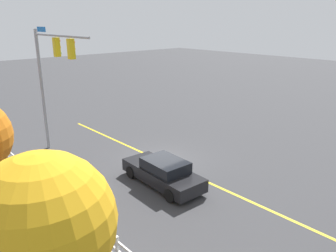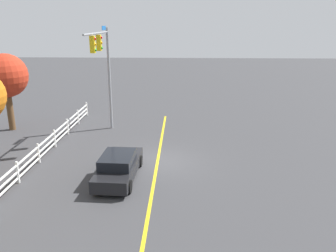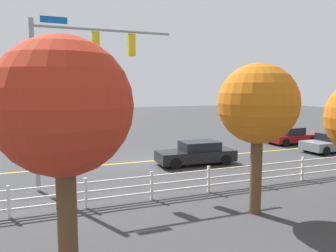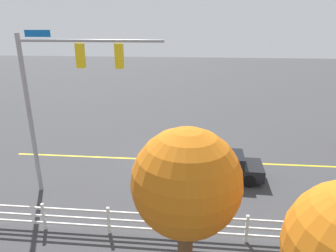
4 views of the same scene
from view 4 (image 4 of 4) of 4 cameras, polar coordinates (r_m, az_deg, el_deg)
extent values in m
plane|color=#38383A|center=(17.84, 1.79, -6.63)|extent=(120.00, 120.00, 0.00)
cube|color=gold|center=(18.07, 14.65, -6.93)|extent=(28.00, 0.16, 0.01)
cylinder|color=gray|center=(14.79, -25.02, 1.40)|extent=(0.20, 0.20, 7.38)
cylinder|color=gray|center=(12.92, -14.91, 15.59)|extent=(6.13, 0.12, 0.12)
cube|color=#0C59B2|center=(13.78, -23.87, 16.00)|extent=(1.10, 0.03, 0.28)
cube|color=gold|center=(13.12, -16.52, 12.86)|extent=(0.32, 0.28, 1.00)
sphere|color=red|center=(13.23, -16.41, 14.31)|extent=(0.17, 0.17, 0.17)
sphere|color=orange|center=(13.26, -16.28, 12.93)|extent=(0.17, 0.17, 0.17)
sphere|color=#148C19|center=(13.29, -16.15, 11.57)|extent=(0.17, 0.17, 0.17)
cube|color=gold|center=(12.61, -9.38, 13.15)|extent=(0.32, 0.28, 1.00)
sphere|color=red|center=(12.73, -9.29, 14.65)|extent=(0.17, 0.17, 0.17)
sphere|color=orange|center=(12.76, -9.21, 13.22)|extent=(0.17, 0.17, 0.17)
sphere|color=#148C19|center=(12.79, -9.14, 11.80)|extent=(0.17, 0.17, 0.17)
cube|color=black|center=(15.99, 9.43, -7.95)|extent=(4.71, 1.95, 0.63)
cube|color=black|center=(15.75, 10.39, -6.11)|extent=(2.25, 1.67, 0.53)
cylinder|color=black|center=(15.39, 3.48, -9.74)|extent=(0.65, 0.25, 0.64)
cylinder|color=black|center=(16.83, 3.94, -7.11)|extent=(0.65, 0.25, 0.64)
cylinder|color=black|center=(15.51, 15.35, -10.20)|extent=(0.65, 0.25, 0.64)
cylinder|color=black|center=(16.94, 14.72, -7.55)|extent=(0.65, 0.25, 0.64)
cube|color=white|center=(12.59, 27.25, -17.89)|extent=(0.10, 0.10, 1.15)
cube|color=white|center=(11.88, 14.91, -18.59)|extent=(0.10, 0.10, 1.15)
cube|color=white|center=(11.72, 1.60, -18.44)|extent=(0.10, 0.10, 1.15)
cube|color=white|center=(12.13, -11.35, -17.40)|extent=(0.10, 0.10, 1.15)
cube|color=white|center=(13.06, -22.79, -15.77)|extent=(0.10, 0.10, 1.15)
cube|color=white|center=(11.66, 15.07, -17.12)|extent=(26.00, 0.06, 0.09)
cube|color=white|center=(11.87, 14.92, -18.49)|extent=(26.00, 0.06, 0.09)
cube|color=white|center=(12.06, 14.79, -19.71)|extent=(26.00, 0.06, 0.09)
sphere|color=#C66614|center=(7.57, 3.59, -10.69)|extent=(2.82, 2.82, 2.82)
camera|label=1|loc=(13.25, 77.03, 5.00)|focal=35.47mm
camera|label=2|loc=(24.62, 52.07, 12.02)|focal=36.82mm
camera|label=3|loc=(8.43, -97.43, -26.46)|focal=34.90mm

